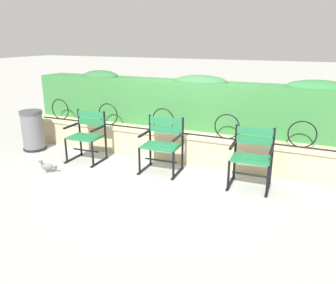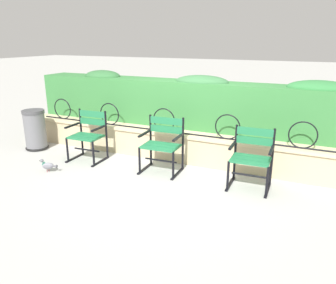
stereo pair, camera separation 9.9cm
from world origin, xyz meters
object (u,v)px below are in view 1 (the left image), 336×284
(park_chair_left, at_px, (87,135))
(trash_bin, at_px, (33,131))
(park_chair_centre, at_px, (162,143))
(pigeon_near_chairs, at_px, (47,166))
(park_chair_right, at_px, (252,156))

(park_chair_left, xyz_separation_m, trash_bin, (-1.31, 0.04, -0.09))
(trash_bin, bearing_deg, park_chair_centre, 0.68)
(park_chair_left, height_order, park_chair_centre, park_chair_centre)
(park_chair_centre, bearing_deg, pigeon_near_chairs, -152.88)
(park_chair_right, xyz_separation_m, trash_bin, (-4.18, -0.02, -0.09))
(park_chair_right, relative_size, trash_bin, 1.11)
(pigeon_near_chairs, distance_m, trash_bin, 1.38)
(park_chair_right, height_order, pigeon_near_chairs, park_chair_right)
(park_chair_left, relative_size, park_chair_centre, 0.99)
(park_chair_right, bearing_deg, trash_bin, -179.75)
(park_chair_centre, relative_size, park_chair_right, 1.02)
(trash_bin, bearing_deg, pigeon_near_chairs, -37.38)
(park_chair_centre, height_order, trash_bin, park_chair_centre)
(park_chair_left, distance_m, park_chair_right, 2.87)
(trash_bin, bearing_deg, park_chair_right, 0.25)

